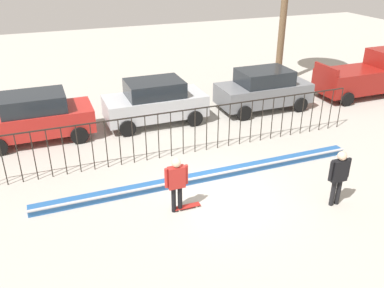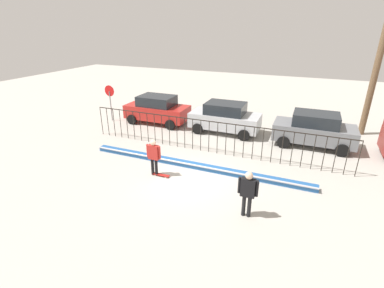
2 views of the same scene
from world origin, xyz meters
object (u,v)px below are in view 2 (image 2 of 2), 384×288
Objects in this scene: skateboarder at (154,154)px; parked_car_red at (157,109)px; skateboard at (161,175)px; parked_car_silver at (225,117)px; stop_sign at (110,98)px; camera_operator at (248,190)px; parked_car_gray at (314,129)px.

parked_car_red reaches higher than skateboarder.
parked_car_silver is at bearing 81.14° from skateboard.
stop_sign is (-8.09, -0.76, 0.64)m from parked_car_silver.
parked_car_red is (-3.84, 6.61, 0.91)m from skateboard.
camera_operator is at bearing -43.04° from parked_car_red.
skateboarder is 9.13m from parked_car_gray.
skateboard is 8.94m from parked_car_gray.
stop_sign reaches higher than parked_car_gray.
skateboarder is at bearing -99.99° from parked_car_silver.
skateboarder is at bearing -40.85° from stop_sign.
parked_car_silver is 5.19m from parked_car_gray.
stop_sign is (-6.77, 5.86, 0.58)m from skateboarder.
parked_car_gray reaches higher than camera_operator.
stop_sign reaches higher than skateboard.
parked_car_silver and parked_car_gray have the same top height.
parked_car_silver is (1.32, 6.61, -0.06)m from skateboarder.
skateboarder is 0.40× the size of parked_car_red.
skateboard is 0.19× the size of parked_car_red.
skateboarder is 6.74m from parked_car_silver.
parked_car_gray is at bearing 2.35° from stop_sign.
parked_car_silver reaches higher than camera_operator.
parked_car_red is 3.41m from stop_sign.
camera_operator is at bearing -18.69° from skateboard.
parked_car_red is at bearing 13.30° from stop_sign.
skateboard is 6.74m from parked_car_silver.
parked_car_gray is at bearing 0.62° from parked_car_red.
parked_car_gray is at bearing -1.04° from parked_car_silver.
camera_operator is at bearing -108.14° from parked_car_gray.
camera_operator is at bearing -66.98° from parked_car_silver.
stop_sign is (-11.28, 7.24, 0.55)m from camera_operator.
parked_car_silver is 8.15m from stop_sign.
skateboard is at bearing -39.47° from stop_sign.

